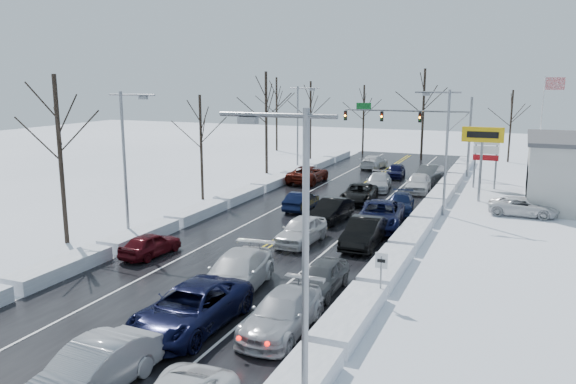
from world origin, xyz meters
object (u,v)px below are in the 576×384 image
at_px(tires_plus_sign, 482,140).
at_px(oncoming_car_0, 301,210).
at_px(flagpole, 543,118).
at_px(traffic_signal_mast, 419,121).

distance_m(tires_plus_sign, oncoming_car_0, 15.58).
height_order(tires_plus_sign, oncoming_car_0, tires_plus_sign).
height_order(tires_plus_sign, flagpole, flagpole).
bearing_deg(oncoming_car_0, tires_plus_sign, -145.48).
xyz_separation_m(traffic_signal_mast, tires_plus_sign, (7.05, -12.00, -0.49)).
relative_size(tires_plus_sign, flagpole, 0.60).
distance_m(traffic_signal_mast, oncoming_car_0, 21.72).
relative_size(traffic_signal_mast, flagpole, 1.33).
relative_size(tires_plus_sign, oncoming_car_0, 1.43).
relative_size(traffic_signal_mast, oncoming_car_0, 3.16).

